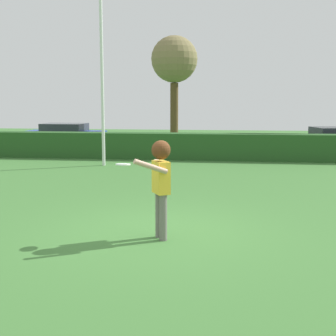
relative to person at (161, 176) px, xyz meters
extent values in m
plane|color=#3F7534|center=(-0.13, 0.39, -1.15)|extent=(60.00, 60.00, 0.00)
cylinder|color=slate|center=(0.06, -0.08, -0.73)|extent=(0.14, 0.14, 0.84)
cylinder|color=slate|center=(-0.04, 0.09, -0.73)|extent=(0.14, 0.14, 0.84)
cube|color=yellow|center=(0.01, 0.00, -0.02)|extent=(0.38, 0.44, 0.58)
cylinder|color=tan|center=(-0.12, -0.34, 0.22)|extent=(0.58, 0.38, 0.30)
cylinder|color=tan|center=(-0.11, 0.21, -0.04)|extent=(0.09, 0.09, 0.62)
sphere|color=tan|center=(0.01, 0.00, 0.44)|extent=(0.22, 0.22, 0.22)
sphere|color=#522E16|center=(0.01, 0.00, 0.47)|extent=(0.34, 0.34, 0.34)
cylinder|color=white|center=(-0.66, -0.06, 0.21)|extent=(0.27, 0.27, 0.04)
cylinder|color=silver|center=(-3.48, 9.05, 2.07)|extent=(0.12, 0.12, 6.44)
cube|color=#254F20|center=(-0.13, 11.28, -0.60)|extent=(19.11, 0.90, 1.10)
cube|color=#263FA5|center=(-7.37, 15.64, -0.57)|extent=(4.29, 1.93, 0.55)
cube|color=#2D333D|center=(-7.37, 15.64, -0.10)|extent=(2.28, 1.68, 0.40)
cylinder|color=black|center=(-5.86, 16.41, -0.85)|extent=(0.60, 0.13, 0.60)
cylinder|color=black|center=(-5.95, 14.71, -0.85)|extent=(0.60, 0.13, 0.60)
cylinder|color=black|center=(-8.79, 16.57, -0.85)|extent=(0.60, 0.13, 0.60)
cylinder|color=black|center=(-8.89, 14.87, -0.85)|extent=(0.60, 0.13, 0.60)
cylinder|color=black|center=(4.65, 14.41, -0.85)|extent=(0.61, 0.24, 0.60)
cylinder|color=black|center=(5.05, 12.76, -0.85)|extent=(0.61, 0.24, 0.60)
cylinder|color=brown|center=(-1.61, 16.72, 0.55)|extent=(0.43, 0.43, 3.39)
sphere|color=olive|center=(-1.61, 16.72, 3.47)|extent=(2.46, 2.46, 2.46)
camera|label=1|loc=(1.13, -7.98, 1.35)|focal=49.15mm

